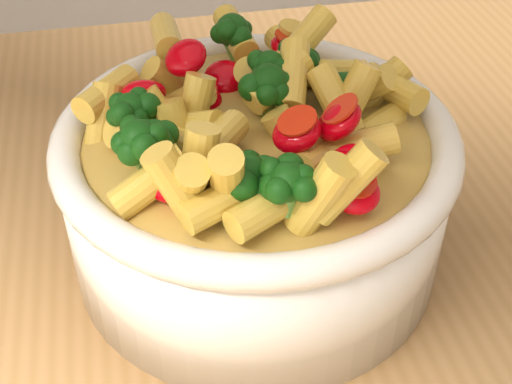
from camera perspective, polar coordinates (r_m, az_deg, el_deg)
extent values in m
cube|color=#A37546|center=(0.48, -4.87, -9.60)|extent=(1.20, 0.80, 0.04)
cylinder|color=white|center=(0.46, 0.00, -0.46)|extent=(0.24, 0.24, 0.09)
ellipsoid|color=white|center=(0.48, 0.00, -3.17)|extent=(0.22, 0.22, 0.04)
torus|color=white|center=(0.43, 0.00, 4.39)|extent=(0.25, 0.25, 0.02)
ellipsoid|color=gold|center=(0.43, 0.00, 4.39)|extent=(0.21, 0.21, 0.02)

